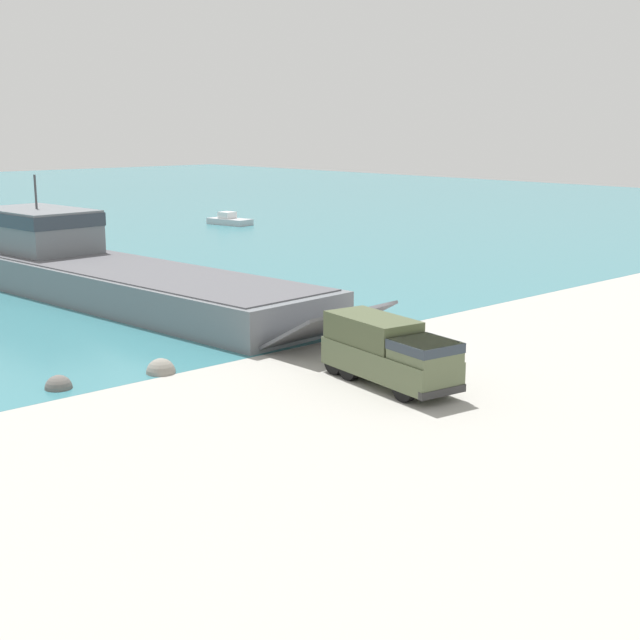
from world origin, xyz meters
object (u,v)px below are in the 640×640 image
moored_boat_b (229,220)px  mooring_bollard (387,330)px  military_truck (389,351)px  soldier_on_ramp (414,345)px  landing_craft (104,269)px

moored_boat_b → mooring_bollard: 56.94m
military_truck → soldier_on_ramp: size_ratio=4.05×
moored_boat_b → soldier_on_ramp: bearing=50.5°
military_truck → mooring_bollard: 8.92m
landing_craft → military_truck: size_ratio=4.83×
mooring_bollard → military_truck: bearing=-136.2°
moored_boat_b → mooring_bollard: (-26.81, -50.23, -0.06)m
military_truck → landing_craft: bearing=-174.1°
soldier_on_ramp → mooring_bollard: size_ratio=2.39×
moored_boat_b → mooring_bollard: moored_boat_b is taller
soldier_on_ramp → moored_boat_b: bearing=-146.2°
military_truck → moored_boat_b: 65.42m
landing_craft → soldier_on_ramp: landing_craft is taller
soldier_on_ramp → military_truck: bearing=-5.0°
military_truck → soldier_on_ramp: 3.35m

